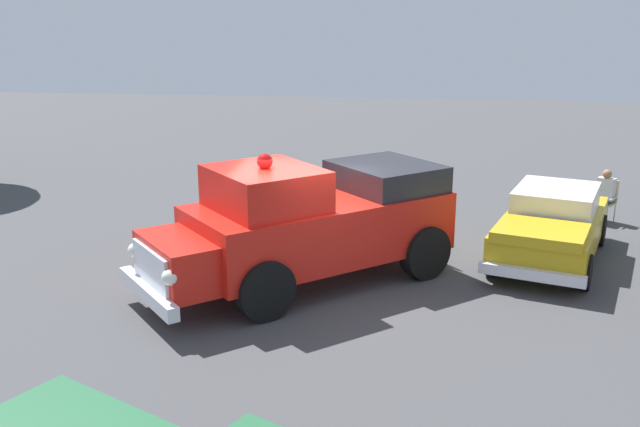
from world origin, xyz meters
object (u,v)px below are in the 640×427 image
object	(u,v)px
spectator_seated	(604,194)
vintage_fire_truck	(309,222)
lawn_chair_near_truck	(606,197)
lawn_chair_spare	(427,233)
classic_hot_rod	(551,225)

from	to	relation	value
spectator_seated	vintage_fire_truck	bearing A→B (deg)	-52.98
lawn_chair_near_truck	lawn_chair_spare	world-z (taller)	same
lawn_chair_near_truck	lawn_chair_spare	bearing A→B (deg)	-51.57
classic_hot_rod	lawn_chair_spare	xyz separation A→B (m)	(0.36, -2.53, -0.16)
vintage_fire_truck	classic_hot_rod	bearing A→B (deg)	111.87
vintage_fire_truck	spectator_seated	bearing A→B (deg)	127.02
classic_hot_rod	spectator_seated	distance (m)	3.47
vintage_fire_truck	spectator_seated	distance (m)	8.14
spectator_seated	lawn_chair_near_truck	bearing A→B (deg)	142.12
classic_hot_rod	spectator_seated	xyz separation A→B (m)	(-3.00, 1.76, -0.05)
classic_hot_rod	lawn_chair_near_truck	distance (m)	3.61
vintage_fire_truck	lawn_chair_near_truck	distance (m)	8.28
lawn_chair_near_truck	lawn_chair_spare	size ratio (longest dim) A/B	1.00
lawn_chair_spare	classic_hot_rod	bearing A→B (deg)	98.21
lawn_chair_near_truck	spectator_seated	size ratio (longest dim) A/B	0.79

